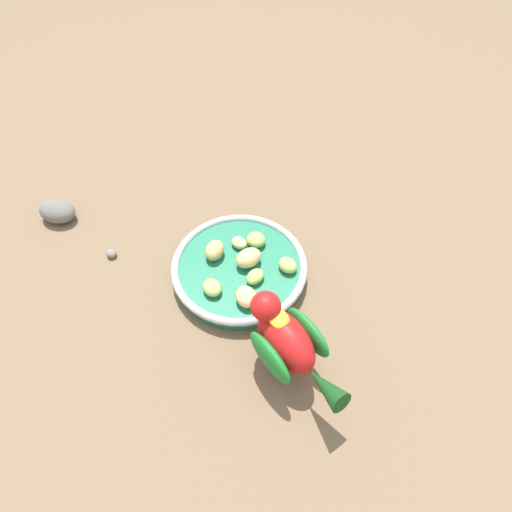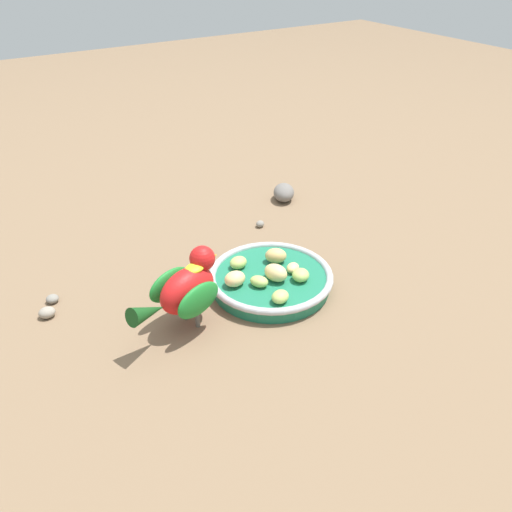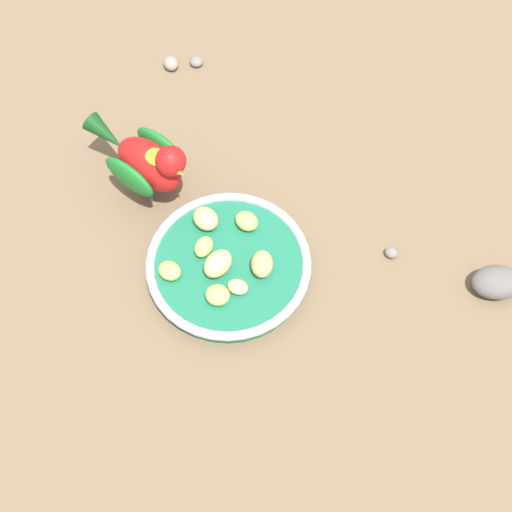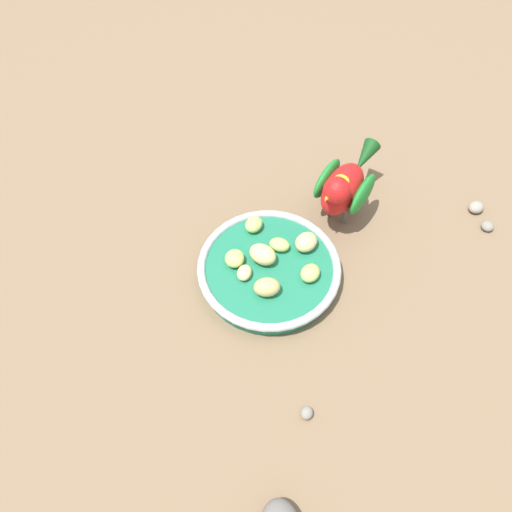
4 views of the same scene
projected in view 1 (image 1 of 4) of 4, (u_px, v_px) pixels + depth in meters
The scene contains 13 objects.
ground_plane at pixel (244, 286), 0.66m from camera, with size 4.00×4.00×0.00m, color #7A6047.
feeding_bowl at pixel (240, 269), 0.66m from camera, with size 0.20×0.20×0.03m.
apple_piece_0 at pixel (239, 243), 0.67m from camera, with size 0.03×0.02×0.01m, color #E5C67F.
apple_piece_1 at pixel (248, 258), 0.65m from camera, with size 0.04×0.03×0.03m, color #E5C67F.
apple_piece_2 at pixel (212, 288), 0.62m from camera, with size 0.03×0.03×0.02m, color #B2CC66.
apple_piece_3 at pixel (246, 297), 0.61m from camera, with size 0.03×0.03×0.02m, color #E5C67F.
apple_piece_4 at pixel (256, 240), 0.68m from camera, with size 0.03×0.03×0.02m, color #B2CC66.
apple_piece_5 at pixel (255, 277), 0.64m from camera, with size 0.03×0.02×0.02m, color #B2CC66.
apple_piece_6 at pixel (215, 250), 0.66m from camera, with size 0.04×0.03×0.02m, color tan.
apple_piece_7 at pixel (288, 265), 0.65m from camera, with size 0.03×0.02×0.02m, color #B2CC66.
parrot at pixel (287, 341), 0.54m from camera, with size 0.16×0.10×0.12m.
rock_large at pixel (57, 211), 0.73m from camera, with size 0.06×0.04×0.03m, color slate.
pebble_1 at pixel (111, 253), 0.69m from camera, with size 0.02×0.01×0.01m, color gray.
Camera 1 is at (0.36, -0.09, 0.55)m, focal length 31.23 mm.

